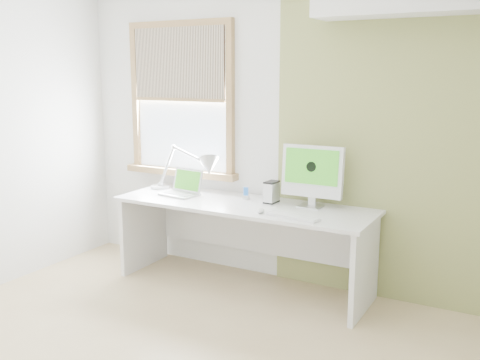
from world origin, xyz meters
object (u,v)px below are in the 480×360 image
Objects in this scene: desk_lamp at (199,168)px; desk at (246,224)px; laptop at (183,188)px; imac at (312,173)px; external_drive at (272,192)px.

desk is at bearing -13.56° from desk_lamp.
desk_lamp reaches higher than laptop.
imac reaches higher than desk.
desk is 0.70m from desk_lamp.
desk is 2.92× the size of desk_lamp.
desk_lamp is 0.76m from external_drive.
laptop reaches higher than external_drive.
imac is (1.17, 0.14, 0.22)m from laptop.
desk is 4.33× the size of imac.
desk_lamp is 4.16× the size of external_drive.
desk is at bearing -168.15° from imac.
laptop is 1.94× the size of external_drive.
laptop is 0.69× the size of imac.
external_drive is (0.75, -0.06, -0.13)m from desk_lamp.
imac is at bearing 5.88° from external_drive.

